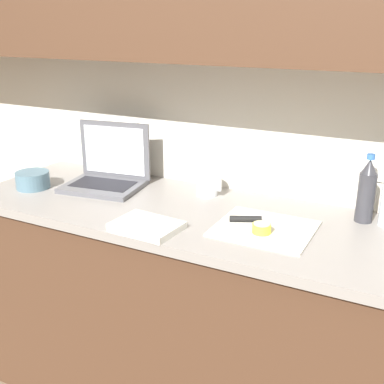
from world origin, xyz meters
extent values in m
cube|color=silver|center=(0.00, 0.33, 1.30)|extent=(5.20, 0.06, 2.60)
cube|color=white|center=(-0.79, 0.30, 1.07)|extent=(0.09, 0.01, 0.12)
cube|color=white|center=(0.25, 0.30, 1.07)|extent=(0.09, 0.01, 0.12)
cube|color=#472D1E|center=(0.00, 0.00, 0.43)|extent=(2.38, 0.57, 0.86)
cube|color=gray|center=(0.00, 0.00, 0.88)|extent=(2.45, 0.60, 0.03)
cube|color=#515156|center=(-0.77, 0.06, 0.90)|extent=(0.34, 0.29, 0.02)
cube|color=black|center=(-0.77, 0.06, 0.91)|extent=(0.27, 0.18, 0.00)
cube|color=#515156|center=(-0.79, 0.17, 1.03)|extent=(0.32, 0.06, 0.25)
cube|color=white|center=(-0.79, 0.17, 1.03)|extent=(0.28, 0.04, 0.21)
cube|color=silver|center=(-0.03, -0.04, 0.90)|extent=(0.32, 0.28, 0.01)
cube|color=silver|center=(0.03, 0.04, 0.90)|extent=(0.18, 0.11, 0.00)
cylinder|color=black|center=(-0.11, -0.02, 0.91)|extent=(0.11, 0.07, 0.02)
cylinder|color=yellow|center=(-0.03, -0.08, 0.92)|extent=(0.06, 0.06, 0.03)
cylinder|color=#F4EAA3|center=(-0.03, -0.08, 0.93)|extent=(0.05, 0.05, 0.00)
cylinder|color=#333338|center=(0.25, 0.19, 0.98)|extent=(0.06, 0.06, 0.17)
cone|color=#333338|center=(0.25, 0.19, 1.09)|extent=(0.05, 0.05, 0.05)
cylinder|color=#3366B2|center=(0.25, 0.19, 1.13)|extent=(0.03, 0.03, 0.02)
cylinder|color=silver|center=(-0.35, 0.18, 0.94)|extent=(0.09, 0.09, 0.10)
cube|color=silver|center=(-0.30, 0.18, 0.95)|extent=(0.02, 0.01, 0.06)
cylinder|color=slate|center=(-1.04, -0.07, 0.93)|extent=(0.14, 0.14, 0.07)
cube|color=silver|center=(-0.39, -0.22, 0.91)|extent=(0.23, 0.18, 0.02)
camera|label=1|loc=(0.43, -1.47, 1.56)|focal=45.00mm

